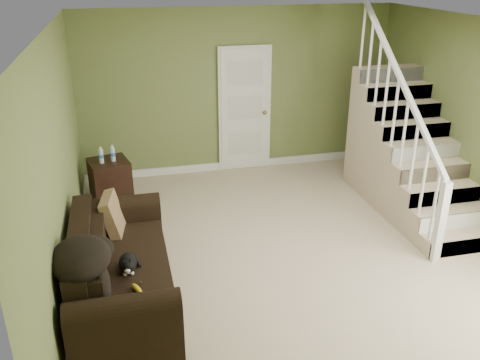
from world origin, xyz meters
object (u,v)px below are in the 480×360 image
cat (128,264)px  banana (137,289)px  sofa (118,275)px  side_table (110,181)px

cat → banana: 0.35m
sofa → banana: (0.17, -0.52, 0.16)m
sofa → side_table: sofa is taller
side_table → banana: size_ratio=4.91×
sofa → cat: 0.30m
side_table → cat: side_table is taller
side_table → cat: (0.17, -2.63, 0.23)m
sofa → cat: bearing=-58.0°
cat → banana: cat is taller
sofa → side_table: bearing=91.5°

